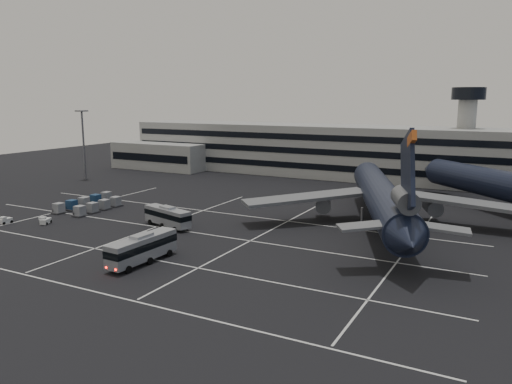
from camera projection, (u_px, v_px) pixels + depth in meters
ground at (171, 237)px, 77.96m from camera, size 260.00×260.00×0.00m
lane_markings at (178, 237)px, 78.15m from camera, size 90.00×55.62×0.01m
terminal at (317, 151)px, 139.85m from camera, size 125.00×26.00×24.00m
hills at (442, 175)px, 219.67m from camera, size 352.00×180.00×44.00m
lightpole_left at (83, 135)px, 131.42m from camera, size 2.40×2.40×18.28m
trijet_main at (381, 197)px, 82.60m from camera, size 44.37×55.60×18.08m
bus_near at (142, 247)px, 65.36m from camera, size 3.23×11.24×3.93m
bus_far at (167, 216)px, 83.77m from camera, size 10.36×5.04×3.57m
tug_a at (5, 220)px, 86.22m from camera, size 1.25×2.04×1.29m
tug_b at (45, 221)px, 85.90m from camera, size 1.95×2.37×1.32m
uld_cluster at (90, 204)px, 97.84m from camera, size 7.74×15.14×1.97m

